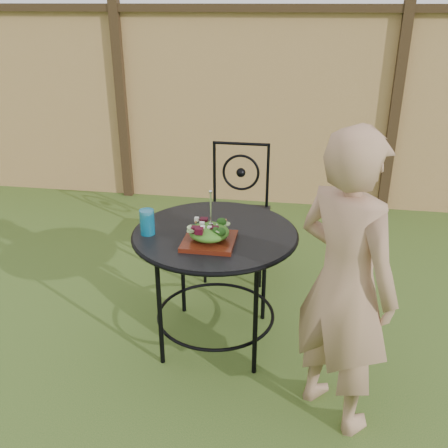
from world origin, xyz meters
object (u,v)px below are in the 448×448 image
Objects in this scene: diner at (344,285)px; salad_plate at (209,241)px; patio_table at (215,254)px; patio_chair at (238,207)px.

diner is 5.40× the size of salad_plate.
salad_plate is at bearing -91.58° from patio_table.
patio_table is 3.42× the size of salad_plate.
patio_table is 0.91m from patio_chair.
diner reaches higher than salad_plate.
diner is 0.75m from salad_plate.
patio_chair is (0.00, 0.90, -0.08)m from patio_table.
salad_plate reaches higher than patio_table.
patio_chair is 3.52× the size of salad_plate.
patio_table is 0.97× the size of patio_chair.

